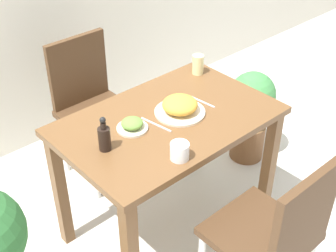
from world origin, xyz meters
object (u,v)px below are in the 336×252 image
chair_far (91,101)px  drink_cup (180,151)px  side_plate (132,125)px  potted_plant_right (251,111)px  sauce_bottle (105,137)px  juice_glass (198,64)px  chair_near (275,233)px  food_plate (180,106)px

chair_far → drink_cup: 1.06m
side_plate → potted_plant_right: 1.13m
chair_far → sauce_bottle: bearing=-117.9°
juice_glass → sauce_bottle: size_ratio=0.66×
chair_near → drink_cup: (-0.16, 0.44, 0.28)m
juice_glass → side_plate: bearing=-163.2°
chair_far → juice_glass: size_ratio=8.03×
side_plate → sauce_bottle: sauce_bottle is taller
chair_far → juice_glass: bearing=-48.9°
potted_plant_right → side_plate: bearing=-175.2°
food_plate → juice_glass: (0.37, 0.24, 0.02)m
drink_cup → potted_plant_right: (1.03, 0.40, -0.43)m
food_plate → drink_cup: bearing=-133.2°
chair_far → food_plate: size_ratio=3.55×
food_plate → drink_cup: size_ratio=3.02×
sauce_bottle → potted_plant_right: 1.32m
chair_near → sauce_bottle: sauce_bottle is taller
drink_cup → sauce_bottle: size_ratio=0.49×
chair_near → side_plate: bearing=-76.4°
chair_near → potted_plant_right: (0.87, 0.84, -0.15)m
chair_near → chair_far: (0.02, 1.44, 0.00)m
chair_near → potted_plant_right: size_ratio=1.40×
drink_cup → potted_plant_right: drink_cup is taller
drink_cup → juice_glass: (0.62, 0.51, 0.02)m
chair_near → food_plate: 0.76m
chair_near → drink_cup: size_ratio=10.74×
juice_glass → potted_plant_right: 0.62m
juice_glass → sauce_bottle: bearing=-164.1°
drink_cup → chair_far: bearing=79.7°
chair_far → drink_cup: (-0.18, -1.00, 0.28)m
chair_near → juice_glass: bearing=-115.5°
chair_far → potted_plant_right: 1.05m
chair_far → sauce_bottle: size_ratio=5.27×
potted_plant_right → chair_far: bearing=144.7°
side_plate → potted_plant_right: bearing=4.8°
sauce_bottle → chair_far: bearing=62.1°
sauce_bottle → juice_glass: bearing=15.9°
side_plate → juice_glass: bearing=16.8°
chair_near → side_plate: size_ratio=6.02×
food_plate → chair_far: bearing=95.3°
chair_far → drink_cup: size_ratio=10.74×
chair_near → side_plate: 0.82m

